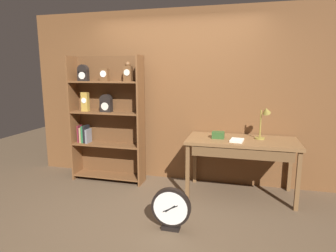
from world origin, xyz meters
TOP-DOWN VIEW (x-y plane):
  - ground_plane at (0.00, 0.00)m, footprint 10.00×10.00m
  - back_wood_panel at (0.00, 1.39)m, footprint 4.80×0.05m
  - bookshelf at (-1.06, 1.06)m, footprint 1.13×0.30m
  - workbench at (0.98, 0.95)m, footprint 1.46×0.71m
  - desk_lamp at (1.25, 1.03)m, footprint 0.20×0.20m
  - toolbox_small at (0.66, 0.96)m, footprint 0.16×0.12m
  - open_repair_manual at (0.92, 0.85)m, footprint 0.19×0.24m
  - round_clock_large at (0.28, -0.15)m, footprint 0.43×0.11m

SIDE VIEW (x-z plane):
  - ground_plane at x=0.00m, z-range 0.00..0.00m
  - round_clock_large at x=0.28m, z-range 0.00..0.48m
  - workbench at x=0.98m, z-range 0.31..1.10m
  - open_repair_manual at x=0.92m, z-range 0.79..0.81m
  - toolbox_small at x=0.66m, z-range 0.79..0.88m
  - bookshelf at x=-1.06m, z-range 0.03..1.95m
  - desk_lamp at x=1.25m, z-range 0.84..1.30m
  - back_wood_panel at x=0.00m, z-range 0.00..2.60m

